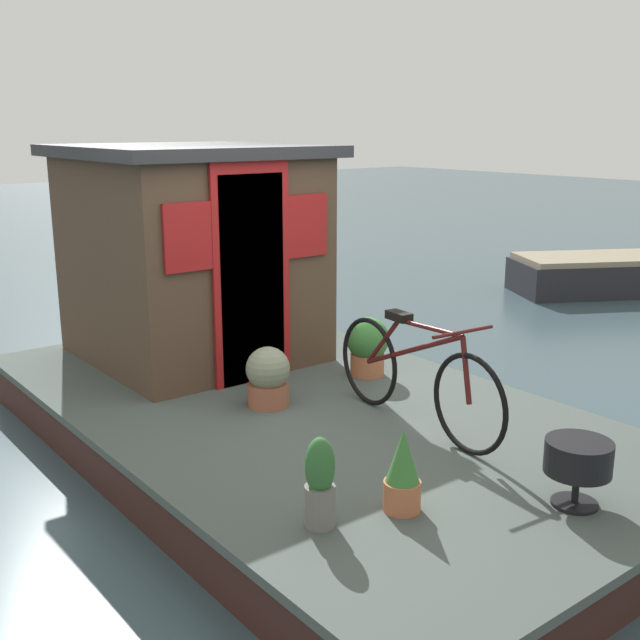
{
  "coord_description": "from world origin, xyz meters",
  "views": [
    {
      "loc": [
        -4.45,
        3.33,
        2.47
      ],
      "look_at": [
        -0.2,
        0.0,
        1.1
      ],
      "focal_mm": 43.31,
      "sensor_mm": 36.0,
      "label": 1
    }
  ],
  "objects_px": {
    "houseboat_cabin": "(192,252)",
    "potted_plant_fern": "(268,377)",
    "bicycle": "(415,376)",
    "potted_plant_succulent": "(403,472)",
    "potted_plant_thyme": "(368,345)",
    "charcoal_grill": "(578,460)",
    "potted_plant_sage": "(320,483)",
    "dinghy_boat": "(600,274)"
  },
  "relations": [
    {
      "from": "potted_plant_thyme",
      "to": "potted_plant_sage",
      "type": "xyz_separation_m",
      "value": [
        -1.76,
        1.89,
        -0.02
      ]
    },
    {
      "from": "bicycle",
      "to": "potted_plant_fern",
      "type": "height_order",
      "value": "bicycle"
    },
    {
      "from": "bicycle",
      "to": "potted_plant_thyme",
      "type": "distance_m",
      "value": 1.19
    },
    {
      "from": "potted_plant_succulent",
      "to": "potted_plant_sage",
      "type": "bearing_deg",
      "value": 72.72
    },
    {
      "from": "houseboat_cabin",
      "to": "potted_plant_fern",
      "type": "distance_m",
      "value": 1.7
    },
    {
      "from": "potted_plant_thyme",
      "to": "charcoal_grill",
      "type": "height_order",
      "value": "potted_plant_thyme"
    },
    {
      "from": "bicycle",
      "to": "potted_plant_succulent",
      "type": "bearing_deg",
      "value": 132.2
    },
    {
      "from": "bicycle",
      "to": "potted_plant_fern",
      "type": "xyz_separation_m",
      "value": [
        0.98,
        0.57,
        -0.15
      ]
    },
    {
      "from": "potted_plant_fern",
      "to": "dinghy_boat",
      "type": "height_order",
      "value": "potted_plant_fern"
    },
    {
      "from": "houseboat_cabin",
      "to": "potted_plant_thyme",
      "type": "distance_m",
      "value": 1.8
    },
    {
      "from": "bicycle",
      "to": "potted_plant_fern",
      "type": "relative_size",
      "value": 3.84
    },
    {
      "from": "potted_plant_succulent",
      "to": "potted_plant_fern",
      "type": "distance_m",
      "value": 1.85
    },
    {
      "from": "dinghy_boat",
      "to": "potted_plant_thyme",
      "type": "bearing_deg",
      "value": 105.38
    },
    {
      "from": "houseboat_cabin",
      "to": "potted_plant_succulent",
      "type": "relative_size",
      "value": 4.5
    },
    {
      "from": "potted_plant_succulent",
      "to": "dinghy_boat",
      "type": "distance_m",
      "value": 8.44
    },
    {
      "from": "houseboat_cabin",
      "to": "potted_plant_fern",
      "type": "xyz_separation_m",
      "value": [
        -1.52,
        0.23,
        -0.73
      ]
    },
    {
      "from": "bicycle",
      "to": "potted_plant_sage",
      "type": "xyz_separation_m",
      "value": [
        -0.69,
        1.38,
        -0.13
      ]
    },
    {
      "from": "potted_plant_succulent",
      "to": "potted_plant_fern",
      "type": "xyz_separation_m",
      "value": [
        1.82,
        -0.35,
        0.0
      ]
    },
    {
      "from": "potted_plant_sage",
      "to": "charcoal_grill",
      "type": "distance_m",
      "value": 1.45
    },
    {
      "from": "potted_plant_fern",
      "to": "dinghy_boat",
      "type": "distance_m",
      "value": 7.5
    },
    {
      "from": "potted_plant_succulent",
      "to": "dinghy_boat",
      "type": "bearing_deg",
      "value": -64.67
    },
    {
      "from": "houseboat_cabin",
      "to": "potted_plant_thyme",
      "type": "bearing_deg",
      "value": -149.27
    },
    {
      "from": "houseboat_cabin",
      "to": "bicycle",
      "type": "xyz_separation_m",
      "value": [
        -2.5,
        -0.34,
        -0.58
      ]
    },
    {
      "from": "potted_plant_fern",
      "to": "charcoal_grill",
      "type": "xyz_separation_m",
      "value": [
        -2.37,
        -0.45,
        0.05
      ]
    },
    {
      "from": "dinghy_boat",
      "to": "bicycle",
      "type": "bearing_deg",
      "value": 112.48
    },
    {
      "from": "potted_plant_thyme",
      "to": "bicycle",
      "type": "bearing_deg",
      "value": 154.54
    },
    {
      "from": "potted_plant_thyme",
      "to": "houseboat_cabin",
      "type": "bearing_deg",
      "value": 30.73
    },
    {
      "from": "potted_plant_thyme",
      "to": "potted_plant_fern",
      "type": "relative_size",
      "value": 1.1
    },
    {
      "from": "potted_plant_succulent",
      "to": "charcoal_grill",
      "type": "height_order",
      "value": "potted_plant_succulent"
    },
    {
      "from": "houseboat_cabin",
      "to": "potted_plant_sage",
      "type": "height_order",
      "value": "houseboat_cabin"
    },
    {
      "from": "bicycle",
      "to": "potted_plant_thyme",
      "type": "bearing_deg",
      "value": -25.46
    },
    {
      "from": "charcoal_grill",
      "to": "dinghy_boat",
      "type": "distance_m",
      "value": 8.0
    },
    {
      "from": "potted_plant_succulent",
      "to": "potted_plant_fern",
      "type": "height_order",
      "value": "potted_plant_succulent"
    },
    {
      "from": "potted_plant_sage",
      "to": "dinghy_boat",
      "type": "distance_m",
      "value": 8.81
    },
    {
      "from": "houseboat_cabin",
      "to": "potted_plant_thyme",
      "type": "height_order",
      "value": "houseboat_cabin"
    },
    {
      "from": "houseboat_cabin",
      "to": "potted_plant_sage",
      "type": "xyz_separation_m",
      "value": [
        -3.19,
        1.04,
        -0.72
      ]
    },
    {
      "from": "potted_plant_sage",
      "to": "charcoal_grill",
      "type": "bearing_deg",
      "value": -118.98
    },
    {
      "from": "bicycle",
      "to": "charcoal_grill",
      "type": "relative_size",
      "value": 4.57
    },
    {
      "from": "houseboat_cabin",
      "to": "potted_plant_sage",
      "type": "bearing_deg",
      "value": 161.92
    },
    {
      "from": "potted_plant_thyme",
      "to": "charcoal_grill",
      "type": "distance_m",
      "value": 2.54
    },
    {
      "from": "bicycle",
      "to": "dinghy_boat",
      "type": "relative_size",
      "value": 0.63
    },
    {
      "from": "houseboat_cabin",
      "to": "potted_plant_sage",
      "type": "distance_m",
      "value": 3.43
    }
  ]
}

